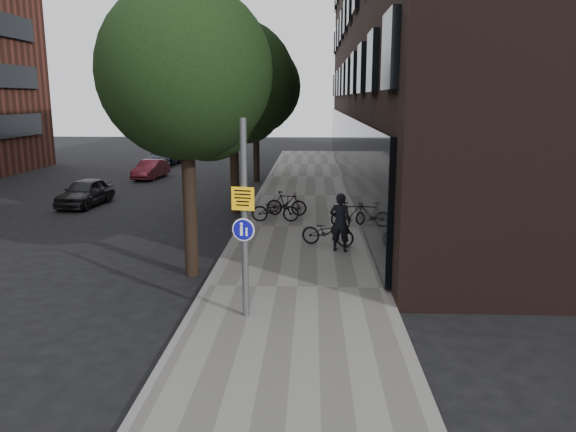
# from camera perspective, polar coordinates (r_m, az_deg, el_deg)

# --- Properties ---
(ground) EXTENTS (120.00, 120.00, 0.00)m
(ground) POSITION_cam_1_polar(r_m,az_deg,el_deg) (10.85, -0.92, -13.51)
(ground) COLOR black
(ground) RESTS_ON ground
(sidewalk) EXTENTS (4.50, 60.00, 0.12)m
(sidewalk) POSITION_cam_1_polar(r_m,az_deg,el_deg) (20.31, 1.47, -1.22)
(sidewalk) COLOR slate
(sidewalk) RESTS_ON ground
(curb_edge) EXTENTS (0.15, 60.00, 0.13)m
(curb_edge) POSITION_cam_1_polar(r_m,az_deg,el_deg) (20.47, -4.84, -1.14)
(curb_edge) COLOR slate
(curb_edge) RESTS_ON ground
(building_right_dark_brick) EXTENTS (12.00, 40.00, 18.00)m
(building_right_dark_brick) POSITION_cam_1_polar(r_m,az_deg,el_deg) (33.04, 17.28, 18.89)
(building_right_dark_brick) COLOR black
(building_right_dark_brick) RESTS_ON ground
(street_tree_near) EXTENTS (4.40, 4.40, 7.50)m
(street_tree_near) POSITION_cam_1_polar(r_m,az_deg,el_deg) (14.77, -9.99, 13.46)
(street_tree_near) COLOR black
(street_tree_near) RESTS_ON ground
(street_tree_mid) EXTENTS (5.00, 5.00, 7.80)m
(street_tree_mid) POSITION_cam_1_polar(r_m,az_deg,el_deg) (23.15, -5.39, 12.94)
(street_tree_mid) COLOR black
(street_tree_mid) RESTS_ON ground
(street_tree_far) EXTENTS (5.00, 5.00, 7.80)m
(street_tree_far) POSITION_cam_1_polar(r_m,az_deg,el_deg) (32.08, -3.16, 12.64)
(street_tree_far) COLOR black
(street_tree_far) RESTS_ON ground
(signpost) EXTENTS (0.48, 0.14, 4.15)m
(signpost) POSITION_cam_1_polar(r_m,az_deg,el_deg) (11.55, -4.45, -0.32)
(signpost) COLOR #595B5E
(signpost) RESTS_ON sidewalk
(pedestrian) EXTENTS (0.74, 0.59, 1.78)m
(pedestrian) POSITION_cam_1_polar(r_m,az_deg,el_deg) (16.91, 5.32, -0.63)
(pedestrian) COLOR black
(pedestrian) RESTS_ON sidewalk
(parked_bike_facade_near) EXTENTS (1.78, 1.05, 0.88)m
(parked_bike_facade_near) POSITION_cam_1_polar(r_m,az_deg,el_deg) (17.61, 4.06, -1.61)
(parked_bike_facade_near) COLOR black
(parked_bike_facade_near) RESTS_ON sidewalk
(parked_bike_facade_far) EXTENTS (1.55, 0.68, 0.90)m
(parked_bike_facade_far) POSITION_cam_1_polar(r_m,az_deg,el_deg) (20.31, 6.42, 0.18)
(parked_bike_facade_far) COLOR black
(parked_bike_facade_far) RESTS_ON sidewalk
(parked_bike_curb_near) EXTENTS (1.78, 0.66, 0.93)m
(parked_bike_curb_near) POSITION_cam_1_polar(r_m,az_deg,el_deg) (21.01, -1.29, 0.68)
(parked_bike_curb_near) COLOR black
(parked_bike_curb_near) RESTS_ON sidewalk
(parked_bike_curb_far) EXTENTS (1.65, 0.64, 0.96)m
(parked_bike_curb_far) POSITION_cam_1_polar(r_m,az_deg,el_deg) (22.09, -0.15, 1.28)
(parked_bike_curb_far) COLOR black
(parked_bike_curb_far) RESTS_ON sidewalk
(parked_car_near) EXTENTS (1.75, 3.66, 1.21)m
(parked_car_near) POSITION_cam_1_polar(r_m,az_deg,el_deg) (26.32, -19.90, 2.29)
(parked_car_near) COLOR black
(parked_car_near) RESTS_ON ground
(parked_car_mid) EXTENTS (1.52, 3.46, 1.11)m
(parked_car_mid) POSITION_cam_1_polar(r_m,az_deg,el_deg) (34.27, -13.77, 4.63)
(parked_car_mid) COLOR maroon
(parked_car_mid) RESTS_ON ground
(parked_car_far) EXTENTS (1.93, 4.37, 1.25)m
(parked_car_far) POSITION_cam_1_polar(r_m,az_deg,el_deg) (40.97, -12.44, 5.92)
(parked_car_far) COLOR black
(parked_car_far) RESTS_ON ground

